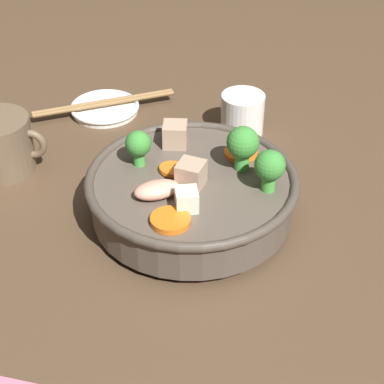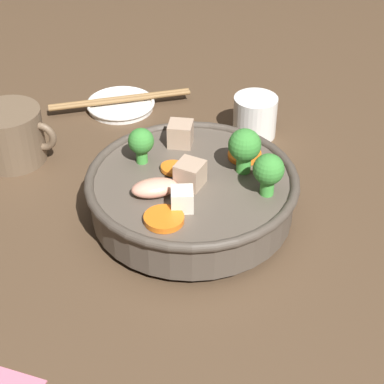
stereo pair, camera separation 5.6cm
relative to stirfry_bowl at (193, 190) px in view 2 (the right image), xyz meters
The scene contains 6 objects.
ground_plane 0.04m from the stirfry_bowl, 162.77° to the right, with size 3.00×3.00×0.00m, color #4C3826.
stirfry_bowl is the anchor object (origin of this frame).
side_saucer 0.30m from the stirfry_bowl, 123.86° to the left, with size 0.11×0.11×0.01m.
tea_cup 0.22m from the stirfry_bowl, 76.10° to the left, with size 0.06×0.06×0.06m.
dark_mug 0.29m from the stirfry_bowl, 163.69° to the left, with size 0.12×0.09×0.08m.
chopsticks_pair 0.30m from the stirfry_bowl, 123.86° to the left, with size 0.21×0.11×0.01m.
Camera 2 is at (0.12, -0.62, 0.51)m, focal length 60.00 mm.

